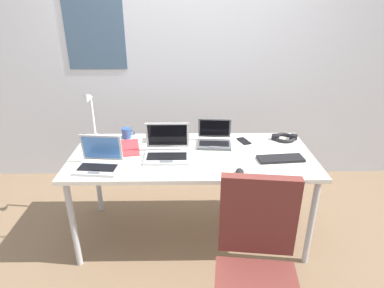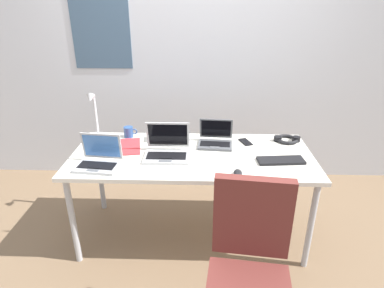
# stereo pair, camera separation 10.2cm
# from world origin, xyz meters

# --- Properties ---
(ground_plane) EXTENTS (12.00, 12.00, 0.00)m
(ground_plane) POSITION_xyz_m (0.00, 0.00, 0.00)
(ground_plane) COLOR #7A6047
(wall_back) EXTENTS (6.00, 0.13, 2.60)m
(wall_back) POSITION_xyz_m (-0.00, 1.10, 1.30)
(wall_back) COLOR silver
(wall_back) RESTS_ON ground_plane
(desk) EXTENTS (1.80, 0.80, 0.74)m
(desk) POSITION_xyz_m (0.00, 0.00, 0.68)
(desk) COLOR silver
(desk) RESTS_ON ground_plane
(desk_lamp) EXTENTS (0.12, 0.18, 0.40)m
(desk_lamp) POSITION_xyz_m (-0.80, 0.28, 0.94)
(desk_lamp) COLOR silver
(desk_lamp) RESTS_ON desk
(laptop_by_keyboard) EXTENTS (0.33, 0.29, 0.24)m
(laptop_by_keyboard) POSITION_xyz_m (-0.18, -0.04, 0.79)
(laptop_by_keyboard) COLOR #B7BABC
(laptop_by_keyboard) RESTS_ON desk
(laptop_back_right) EXTENTS (0.28, 0.26, 0.20)m
(laptop_back_right) POSITION_xyz_m (0.18, 0.17, 0.78)
(laptop_back_right) COLOR #515459
(laptop_back_right) RESTS_ON desk
(laptop_near_lamp) EXTENTS (0.31, 0.26, 0.22)m
(laptop_near_lamp) POSITION_xyz_m (-0.64, -0.21, 0.78)
(laptop_near_lamp) COLOR #B7BABC
(laptop_near_lamp) RESTS_ON desk
(external_keyboard) EXTENTS (0.34, 0.15, 0.02)m
(external_keyboard) POSITION_xyz_m (0.64, -0.11, 0.75)
(external_keyboard) COLOR black
(external_keyboard) RESTS_ON desk
(computer_mouse) EXTENTS (0.06, 0.10, 0.03)m
(computer_mouse) POSITION_xyz_m (0.31, -0.32, 0.76)
(computer_mouse) COLOR black
(computer_mouse) RESTS_ON desk
(cell_phone) EXTENTS (0.11, 0.15, 0.01)m
(cell_phone) POSITION_xyz_m (0.43, 0.22, 0.74)
(cell_phone) COLOR black
(cell_phone) RESTS_ON desk
(headphones) EXTENTS (0.21, 0.18, 0.04)m
(headphones) POSITION_xyz_m (0.77, 0.26, 0.76)
(headphones) COLOR black
(headphones) RESTS_ON desk
(book_stack) EXTENTS (0.21, 0.18, 0.08)m
(book_stack) POSITION_xyz_m (-0.24, 0.26, 0.78)
(book_stack) COLOR navy
(book_stack) RESTS_ON desk
(paper_folder_front_right) EXTENTS (0.28, 0.35, 0.01)m
(paper_folder_front_right) POSITION_xyz_m (-0.53, 0.10, 0.74)
(paper_folder_front_right) COLOR red
(paper_folder_front_right) RESTS_ON desk
(coffee_mug) EXTENTS (0.11, 0.08, 0.09)m
(coffee_mug) POSITION_xyz_m (-0.54, 0.31, 0.78)
(coffee_mug) COLOR #2D518C
(coffee_mug) RESTS_ON desk
(office_chair) EXTENTS (0.52, 0.56, 0.97)m
(office_chair) POSITION_xyz_m (0.33, -0.92, 0.40)
(office_chair) COLOR black
(office_chair) RESTS_ON ground_plane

